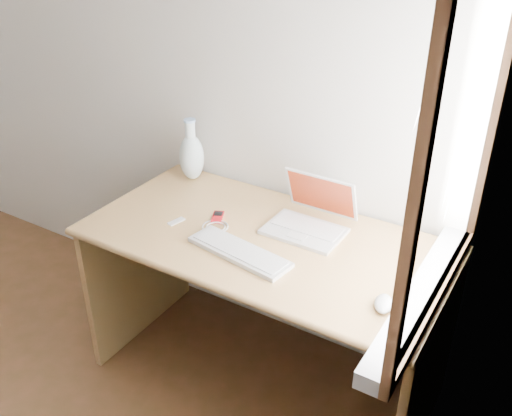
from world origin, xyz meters
The scene contains 10 objects.
back_wall centered at (0.00, 1.75, 1.30)m, with size 3.50×0.04×2.60m, color silver.
window centered at (1.72, 1.30, 1.28)m, with size 0.11×0.99×1.10m.
desk centered at (1.03, 1.45, 0.55)m, with size 1.47×0.73×0.78m.
laptop centered at (1.15, 1.52, 0.82)m, with size 0.31×0.26×0.21m.
external_keyboard centered at (1.01, 1.21, 0.79)m, with size 0.45×0.19×0.02m.
mouse centered at (1.59, 1.19, 0.79)m, with size 0.06×0.10×0.04m, color silver.
ipod centered at (0.78, 1.39, 0.78)m, with size 0.08×0.11×0.01m.
cable_coil centered at (0.82, 1.32, 0.78)m, with size 0.11×0.11×0.01m, color silver.
remote centered at (0.65, 1.27, 0.78)m, with size 0.03×0.08×0.01m, color silver.
vase centered at (0.46, 1.64, 0.90)m, with size 0.12×0.12×0.30m.
Camera 1 is at (2.01, -0.31, 1.99)m, focal length 40.00 mm.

